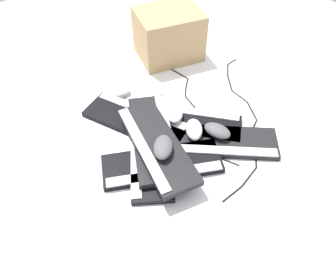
% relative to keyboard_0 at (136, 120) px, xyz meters
% --- Properties ---
extents(ground_plane, '(3.20, 3.20, 0.00)m').
position_rel_keyboard_0_xyz_m(ground_plane, '(-0.20, 0.01, -0.01)').
color(ground_plane, white).
extents(keyboard_0, '(0.46, 0.29, 0.03)m').
position_rel_keyboard_0_xyz_m(keyboard_0, '(0.00, 0.00, 0.00)').
color(keyboard_0, black).
rests_on(keyboard_0, ground).
extents(keyboard_1, '(0.44, 0.39, 0.03)m').
position_rel_keyboard_0_xyz_m(keyboard_1, '(-0.17, 0.06, 0.00)').
color(keyboard_1, black).
rests_on(keyboard_1, ground).
extents(keyboard_2, '(0.36, 0.45, 0.03)m').
position_rel_keyboard_0_xyz_m(keyboard_2, '(-0.24, 0.07, 0.00)').
color(keyboard_2, black).
rests_on(keyboard_2, ground).
extents(keyboard_3, '(0.42, 0.42, 0.03)m').
position_rel_keyboard_0_xyz_m(keyboard_3, '(-0.32, -0.18, 0.00)').
color(keyboard_3, black).
rests_on(keyboard_3, ground).
extents(keyboard_4, '(0.44, 0.38, 0.03)m').
position_rel_keyboard_0_xyz_m(keyboard_4, '(-0.15, -0.15, 0.00)').
color(keyboard_4, black).
rests_on(keyboard_4, ground).
extents(keyboard_5, '(0.45, 0.36, 0.03)m').
position_rel_keyboard_0_xyz_m(keyboard_5, '(-0.14, 0.02, 0.03)').
color(keyboard_5, black).
rests_on(keyboard_5, keyboard_1).
extents(keyboard_6, '(0.46, 0.27, 0.03)m').
position_rel_keyboard_0_xyz_m(keyboard_6, '(-0.20, 0.05, 0.06)').
color(keyboard_6, black).
rests_on(keyboard_6, keyboard_5).
extents(mouse_0, '(0.13, 0.12, 0.04)m').
position_rel_keyboard_0_xyz_m(mouse_0, '(-0.22, -0.12, 0.04)').
color(mouse_0, '#B7B7BC').
rests_on(mouse_0, keyboard_4).
extents(mouse_1, '(0.12, 0.13, 0.04)m').
position_rel_keyboard_0_xyz_m(mouse_1, '(-0.26, 0.05, 0.04)').
color(mouse_1, silver).
rests_on(mouse_1, keyboard_2).
extents(mouse_2, '(0.12, 0.09, 0.04)m').
position_rel_keyboard_0_xyz_m(mouse_2, '(-0.29, -0.18, 0.04)').
color(mouse_2, '#4C4C51').
rests_on(mouse_2, keyboard_3).
extents(mouse_3, '(0.10, 0.13, 0.04)m').
position_rel_keyboard_0_xyz_m(mouse_3, '(0.19, -0.05, 0.01)').
color(mouse_3, '#B7B7BC').
rests_on(mouse_3, ground).
extents(mouse_4, '(0.12, 0.12, 0.04)m').
position_rel_keyboard_0_xyz_m(mouse_4, '(-0.11, -0.13, 0.04)').
color(mouse_4, '#B7B7BC').
rests_on(mouse_4, keyboard_4).
extents(mouse_5, '(0.08, 0.12, 0.04)m').
position_rel_keyboard_0_xyz_m(mouse_5, '(-0.18, 0.04, 0.04)').
color(mouse_5, silver).
rests_on(mouse_5, keyboard_2).
extents(mouse_6, '(0.12, 0.12, 0.04)m').
position_rel_keyboard_0_xyz_m(mouse_6, '(-0.24, 0.06, 0.10)').
color(mouse_6, '#4C4C51').
rests_on(mouse_6, keyboard_6).
extents(cable_0, '(0.52, 0.68, 0.01)m').
position_rel_keyboard_0_xyz_m(cable_0, '(-0.28, -0.35, -0.01)').
color(cable_0, black).
rests_on(cable_0, ground).
extents(cable_1, '(0.61, 0.26, 0.01)m').
position_rel_keyboard_0_xyz_m(cable_1, '(-0.13, -0.23, -0.01)').
color(cable_1, black).
rests_on(cable_1, ground).
extents(cardboard_box, '(0.33, 0.37, 0.24)m').
position_rel_keyboard_0_xyz_m(cardboard_box, '(0.27, -0.43, 0.11)').
color(cardboard_box, tan).
rests_on(cardboard_box, ground).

